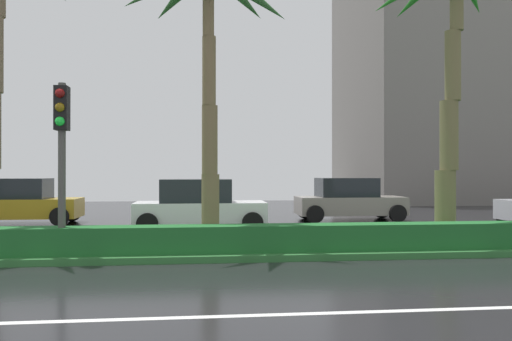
{
  "coord_description": "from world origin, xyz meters",
  "views": [
    {
      "loc": [
        5.35,
        -4.85,
        1.94
      ],
      "look_at": [
        7.04,
        10.42,
        2.0
      ],
      "focal_mm": 35.64,
      "sensor_mm": 36.0,
      "label": 1
    }
  ],
  "objects_px": {
    "traffic_signal_median_right": "(62,136)",
    "car_in_traffic_second": "(199,206)",
    "palm_tree_centre": "(209,2)",
    "car_in_traffic_leading": "(19,202)",
    "palm_tree_centre_right": "(455,4)",
    "car_in_traffic_third": "(349,200)"
  },
  "relations": [
    {
      "from": "traffic_signal_median_right",
      "to": "car_in_traffic_leading",
      "type": "relative_size",
      "value": 0.87
    },
    {
      "from": "car_in_traffic_third",
      "to": "traffic_signal_median_right",
      "type": "bearing_deg",
      "value": -136.09
    },
    {
      "from": "car_in_traffic_second",
      "to": "palm_tree_centre",
      "type": "bearing_deg",
      "value": -86.37
    },
    {
      "from": "traffic_signal_median_right",
      "to": "car_in_traffic_leading",
      "type": "xyz_separation_m",
      "value": [
        -3.77,
        8.56,
        -1.9
      ]
    },
    {
      "from": "palm_tree_centre",
      "to": "car_in_traffic_leading",
      "type": "relative_size",
      "value": 1.75
    },
    {
      "from": "palm_tree_centre",
      "to": "car_in_traffic_third",
      "type": "distance_m",
      "value": 10.68
    },
    {
      "from": "car_in_traffic_second",
      "to": "car_in_traffic_third",
      "type": "height_order",
      "value": "same"
    },
    {
      "from": "car_in_traffic_second",
      "to": "palm_tree_centre_right",
      "type": "bearing_deg",
      "value": -32.0
    },
    {
      "from": "traffic_signal_median_right",
      "to": "palm_tree_centre_right",
      "type": "bearing_deg",
      "value": 8.1
    },
    {
      "from": "palm_tree_centre_right",
      "to": "car_in_traffic_third",
      "type": "xyz_separation_m",
      "value": [
        -0.72,
        7.27,
        -5.59
      ]
    },
    {
      "from": "traffic_signal_median_right",
      "to": "car_in_traffic_second",
      "type": "relative_size",
      "value": 0.87
    },
    {
      "from": "palm_tree_centre",
      "to": "car_in_traffic_second",
      "type": "relative_size",
      "value": 1.75
    },
    {
      "from": "palm_tree_centre",
      "to": "car_in_traffic_leading",
      "type": "bearing_deg",
      "value": 134.72
    },
    {
      "from": "car_in_traffic_leading",
      "to": "car_in_traffic_second",
      "type": "relative_size",
      "value": 1.0
    },
    {
      "from": "traffic_signal_median_right",
      "to": "car_in_traffic_third",
      "type": "height_order",
      "value": "traffic_signal_median_right"
    },
    {
      "from": "traffic_signal_median_right",
      "to": "car_in_traffic_second",
      "type": "bearing_deg",
      "value": 62.19
    },
    {
      "from": "car_in_traffic_leading",
      "to": "car_in_traffic_second",
      "type": "bearing_deg",
      "value": -23.77
    },
    {
      "from": "palm_tree_centre",
      "to": "car_in_traffic_leading",
      "type": "height_order",
      "value": "palm_tree_centre"
    },
    {
      "from": "car_in_traffic_third",
      "to": "car_in_traffic_leading",
      "type": "bearing_deg",
      "value": -179.59
    },
    {
      "from": "car_in_traffic_leading",
      "to": "car_in_traffic_third",
      "type": "bearing_deg",
      "value": 0.41
    },
    {
      "from": "palm_tree_centre",
      "to": "traffic_signal_median_right",
      "type": "xyz_separation_m",
      "value": [
        -3.21,
        -1.51,
        -3.53
      ]
    },
    {
      "from": "palm_tree_centre",
      "to": "palm_tree_centre_right",
      "type": "xyz_separation_m",
      "value": [
        6.49,
        -0.12,
        0.15
      ]
    }
  ]
}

